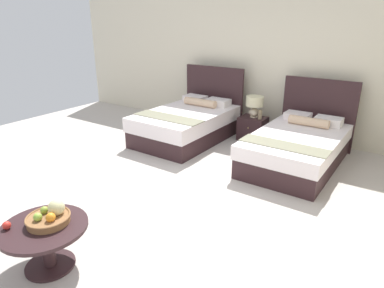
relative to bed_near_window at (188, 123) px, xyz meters
The scene contains 10 objects.
ground_plane 2.31m from the bed_near_window, 61.59° to the right, with size 10.16×10.18×0.02m, color #BDB4AB.
wall_back 1.97m from the bed_near_window, 49.68° to the left, with size 10.16×0.12×2.71m, color beige.
bed_near_window is the anchor object (origin of this frame).
bed_near_corner 2.18m from the bed_near_window, ahead, with size 1.31×2.16×1.26m.
nightstand 1.27m from the bed_near_window, 31.75° to the left, with size 0.51×0.43×0.46m.
table_lamp 1.33m from the bed_near_window, 32.52° to the left, with size 0.33×0.33×0.41m.
vase 1.39m from the bed_near_window, 27.02° to the left, with size 0.07×0.07×0.18m.
coffee_table 3.91m from the bed_near_window, 75.33° to the right, with size 0.80×0.80×0.46m.
fruit_bowl 3.85m from the bed_near_window, 75.04° to the right, with size 0.41×0.41×0.21m.
loose_apple 4.07m from the bed_near_window, 79.26° to the right, with size 0.08×0.08×0.08m.
Camera 1 is at (2.52, -3.20, 2.25)m, focal length 31.51 mm.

